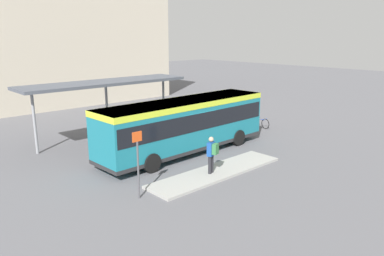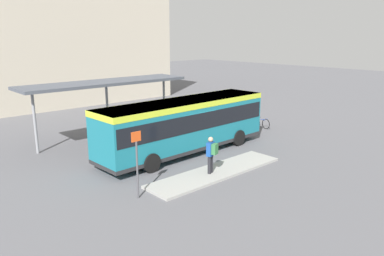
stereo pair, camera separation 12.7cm
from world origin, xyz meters
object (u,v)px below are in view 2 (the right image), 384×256
Objects in this scene: pedestrian_waiting at (211,153)px; platform_sign at (137,162)px; bicycle_blue at (261,122)px; city_bus at (185,122)px; bicycle_orange at (252,121)px.

platform_sign is (-3.98, 0.22, 0.42)m from pedestrian_waiting.
bicycle_blue is 14.04m from platform_sign.
city_bus is 8.31m from bicycle_orange.
bicycle_orange is 0.55× the size of platform_sign.
city_bus is at bearing -39.19° from pedestrian_waiting.
bicycle_blue is at bearing 3.84° from bicycle_orange.
pedestrian_waiting is 1.15× the size of bicycle_orange.
bicycle_blue is 0.62× the size of platform_sign.
platform_sign is at bearing -61.16° from bicycle_orange.
city_bus is at bearing -69.75° from bicycle_orange.
city_bus reaches higher than bicycle_orange.
platform_sign reaches higher than bicycle_blue.
pedestrian_waiting is (-1.44, -3.51, -0.63)m from city_bus.
platform_sign reaches higher than bicycle_orange.
pedestrian_waiting is at bearing -52.73° from bicycle_orange.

